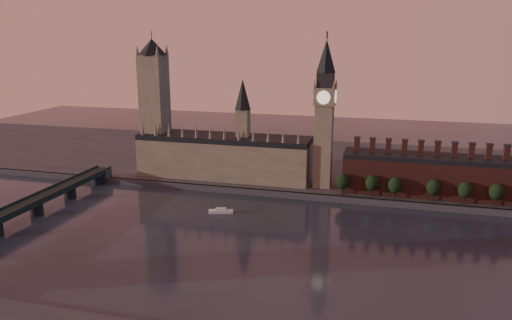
% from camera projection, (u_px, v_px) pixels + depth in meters
% --- Properties ---
extents(ground, '(900.00, 900.00, 0.00)m').
position_uv_depth(ground, '(273.00, 253.00, 255.36)').
color(ground, black).
rests_on(ground, ground).
extents(north_bank, '(900.00, 182.00, 4.00)m').
position_uv_depth(north_bank, '(321.00, 165.00, 421.63)').
color(north_bank, '#48484D').
rests_on(north_bank, ground).
extents(palace_of_westminster, '(130.00, 30.30, 74.00)m').
position_uv_depth(palace_of_westminster, '(225.00, 154.00, 374.00)').
color(palace_of_westminster, gray).
rests_on(palace_of_westminster, north_bank).
extents(victoria_tower, '(24.00, 24.00, 108.00)m').
position_uv_depth(victoria_tower, '(155.00, 102.00, 379.02)').
color(victoria_tower, gray).
rests_on(victoria_tower, north_bank).
extents(big_ben, '(15.00, 15.00, 107.00)m').
position_uv_depth(big_ben, '(324.00, 113.00, 342.05)').
color(big_ben, gray).
rests_on(big_ben, north_bank).
extents(chimney_block, '(110.00, 25.00, 37.00)m').
position_uv_depth(chimney_block, '(427.00, 174.00, 333.85)').
color(chimney_block, '#5C2A23').
rests_on(chimney_block, north_bank).
extents(embankment_tree_0, '(8.60, 8.60, 14.88)m').
position_uv_depth(embankment_tree_0, '(343.00, 181.00, 333.55)').
color(embankment_tree_0, black).
rests_on(embankment_tree_0, north_bank).
extents(embankment_tree_1, '(8.60, 8.60, 14.88)m').
position_uv_depth(embankment_tree_1, '(372.00, 183.00, 329.66)').
color(embankment_tree_1, black).
rests_on(embankment_tree_1, north_bank).
extents(embankment_tree_2, '(8.60, 8.60, 14.88)m').
position_uv_depth(embankment_tree_2, '(395.00, 185.00, 324.75)').
color(embankment_tree_2, black).
rests_on(embankment_tree_2, north_bank).
extents(embankment_tree_3, '(8.60, 8.60, 14.88)m').
position_uv_depth(embankment_tree_3, '(433.00, 187.00, 320.30)').
color(embankment_tree_3, black).
rests_on(embankment_tree_3, north_bank).
extents(embankment_tree_4, '(8.60, 8.60, 14.88)m').
position_uv_depth(embankment_tree_4, '(465.00, 190.00, 314.53)').
color(embankment_tree_4, black).
rests_on(embankment_tree_4, north_bank).
extents(embankment_tree_5, '(8.60, 8.60, 14.88)m').
position_uv_depth(embankment_tree_5, '(496.00, 192.00, 310.89)').
color(embankment_tree_5, black).
rests_on(embankment_tree_5, north_bank).
extents(westminster_bridge, '(14.00, 200.00, 11.55)m').
position_uv_depth(westminster_bridge, '(13.00, 214.00, 290.17)').
color(westminster_bridge, '#1B2A26').
rests_on(westminster_bridge, ground).
extents(river_boat, '(15.99, 8.17, 3.08)m').
position_uv_depth(river_boat, '(221.00, 211.00, 312.88)').
color(river_boat, silver).
rests_on(river_boat, ground).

